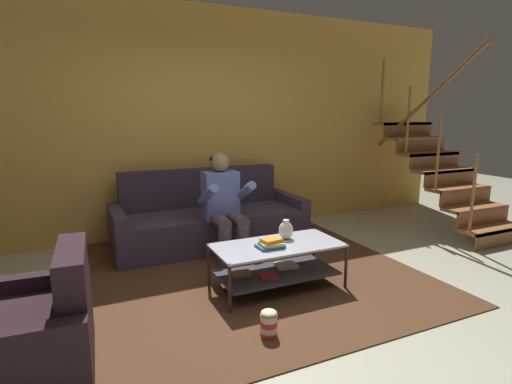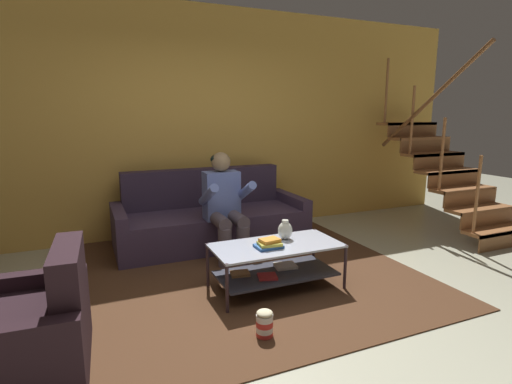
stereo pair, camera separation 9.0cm
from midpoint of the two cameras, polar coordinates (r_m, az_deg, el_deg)
ground at (r=3.33m, az=0.54°, el=-16.84°), size 16.80×16.80×0.00m
back_partition at (r=5.27m, az=-11.11°, el=9.74°), size 8.40×0.12×2.90m
staircase_run at (r=5.95m, az=24.74°, el=3.19°), size 0.93×1.87×2.35m
couch at (r=4.89m, az=-7.27°, el=-4.06°), size 2.25×0.91×0.88m
person_seated_center at (r=4.31m, az=-5.19°, el=-1.43°), size 0.50×0.58×1.15m
coffee_table at (r=3.63m, az=2.26°, el=-9.61°), size 1.14×0.56×0.42m
area_rug at (r=4.22m, az=-2.51°, el=-10.48°), size 3.11×3.43×0.01m
vase at (r=3.71m, az=3.59°, el=-5.43°), size 0.14×0.14×0.18m
book_stack at (r=3.49m, az=1.37°, el=-7.41°), size 0.23×0.18×0.08m
armchair at (r=2.85m, az=-31.45°, el=-17.62°), size 0.89×0.89×0.79m
popcorn_tub at (r=2.97m, az=0.92°, el=-18.28°), size 0.12×0.12×0.21m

